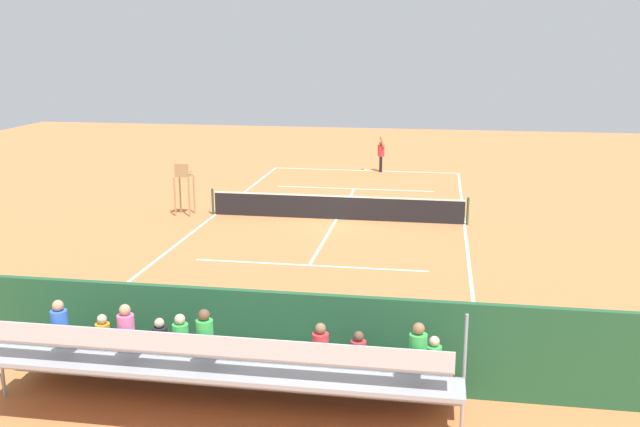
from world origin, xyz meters
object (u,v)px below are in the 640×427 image
umpire_chair (184,183)px  tennis_racket (366,170)px  tennis_net (337,207)px  tennis_ball_near (371,176)px  bleacher_stand (224,365)px  equipment_bag (276,361)px  courtside_bench (373,349)px  tennis_player (381,153)px

umpire_chair → tennis_racket: bearing=-118.7°
tennis_net → tennis_ball_near: bearing=-92.9°
bleacher_stand → equipment_bag: size_ratio=10.07×
courtside_bench → tennis_player: (1.82, -24.08, 0.46)m
courtside_bench → tennis_net: bearing=-78.6°
bleacher_stand → umpire_chair: bleacher_stand is taller
bleacher_stand → courtside_bench: size_ratio=5.03×
umpire_chair → equipment_bag: size_ratio=2.38×
bleacher_stand → tennis_ball_near: (-0.42, -24.57, -0.94)m
bleacher_stand → tennis_racket: bleacher_stand is taller
tennis_net → umpire_chair: (6.20, 0.29, 0.81)m
courtside_bench → tennis_ball_near: size_ratio=27.27×
tennis_net → tennis_player: bearing=-94.5°
tennis_ball_near → courtside_bench: bearing=95.6°
bleacher_stand → tennis_racket: (0.03, -26.45, -0.96)m
tennis_net → equipment_bag: (-0.59, 13.40, -0.32)m
courtside_bench → equipment_bag: 2.13m
courtside_bench → tennis_player: tennis_player is taller
tennis_net → tennis_ball_near: size_ratio=156.06×
equipment_bag → tennis_player: (-0.27, -24.21, 0.84)m
courtside_bench → tennis_racket: (2.66, -24.35, -0.54)m
bleacher_stand → tennis_player: bearing=-91.8°
tennis_ball_near → tennis_racket: bearing=-76.6°
tennis_ball_near → tennis_net: bearing=87.1°
tennis_net → courtside_bench: 13.54m
tennis_net → courtside_bench: bearing=101.4°
equipment_bag → tennis_ball_near: size_ratio=13.64×
umpire_chair → equipment_bag: umpire_chair is taller
bleacher_stand → equipment_bag: bleacher_stand is taller
tennis_net → tennis_racket: 11.09m
umpire_chair → equipment_bag: bearing=117.4°
bleacher_stand → tennis_player: size_ratio=4.70×
tennis_net → courtside_bench: size_ratio=5.72×
tennis_ball_near → umpire_chair: bearing=54.9°
equipment_bag → tennis_ball_near: (0.11, -22.60, -0.15)m
tennis_net → umpire_chair: umpire_chair is taller
courtside_bench → tennis_racket: courtside_bench is taller
tennis_player → tennis_racket: 1.33m
tennis_player → tennis_racket: (0.83, -0.28, -1.00)m
tennis_racket → umpire_chair: bearing=61.3°
tennis_net → equipment_bag: size_ratio=11.44×
courtside_bench → tennis_ball_near: 22.59m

